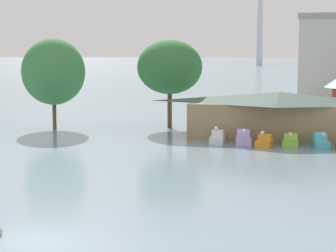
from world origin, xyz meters
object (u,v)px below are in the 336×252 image
(pedal_boat_cyan, at_px, (320,142))
(shoreline_tree_mid, at_px, (170,67))
(pedal_boat_white, at_px, (218,138))
(pedal_boat_lavender, at_px, (243,139))
(pedal_boat_lime, at_px, (291,141))
(shoreline_tree_tall_left, at_px, (53,72))
(pedal_boat_orange, at_px, (264,142))
(boathouse, at_px, (279,114))

(pedal_boat_cyan, xyz_separation_m, shoreline_tree_mid, (-17.67, 11.34, 6.75))
(pedal_boat_white, distance_m, shoreline_tree_mid, 15.02)
(pedal_boat_lavender, bearing_deg, pedal_boat_cyan, 85.67)
(pedal_boat_lime, bearing_deg, pedal_boat_cyan, 83.03)
(pedal_boat_white, distance_m, pedal_boat_lavender, 2.84)
(pedal_boat_lavender, bearing_deg, pedal_boat_white, -116.76)
(pedal_boat_white, xyz_separation_m, pedal_boat_lime, (7.22, 0.04, -0.05))
(pedal_boat_white, xyz_separation_m, pedal_boat_cyan, (10.04, -0.32, 0.02))
(pedal_boat_white, bearing_deg, pedal_boat_cyan, 86.89)
(pedal_boat_lime, distance_m, shoreline_tree_tall_left, 29.49)
(shoreline_tree_mid, bearing_deg, pedal_boat_cyan, -32.68)
(pedal_boat_lavender, bearing_deg, shoreline_tree_mid, -147.71)
(pedal_boat_lavender, xyz_separation_m, pedal_boat_orange, (2.07, -0.35, -0.11))
(shoreline_tree_mid, bearing_deg, pedal_boat_orange, -44.64)
(pedal_boat_orange, height_order, pedal_boat_cyan, pedal_boat_orange)
(pedal_boat_lavender, relative_size, pedal_boat_orange, 1.25)
(pedal_boat_white, height_order, pedal_boat_lavender, pedal_boat_white)
(boathouse, bearing_deg, pedal_boat_orange, -99.25)
(pedal_boat_white, xyz_separation_m, pedal_boat_lavender, (2.70, -0.88, 0.08))
(pedal_boat_white, bearing_deg, pedal_boat_lime, 89.03)
(pedal_boat_cyan, bearing_deg, pedal_boat_white, -102.53)
(pedal_boat_orange, height_order, shoreline_tree_tall_left, shoreline_tree_tall_left)
(pedal_boat_white, height_order, pedal_boat_orange, pedal_boat_white)
(pedal_boat_cyan, xyz_separation_m, shoreline_tree_tall_left, (-30.82, 7.12, 6.22))
(pedal_boat_white, height_order, pedal_boat_cyan, pedal_boat_white)
(pedal_boat_lime, bearing_deg, boathouse, -162.14)
(pedal_boat_orange, height_order, boathouse, boathouse)
(pedal_boat_orange, xyz_separation_m, boathouse, (0.97, 5.97, 2.07))
(pedal_boat_lime, relative_size, shoreline_tree_tall_left, 0.21)
(shoreline_tree_tall_left, bearing_deg, pedal_boat_lavender, -18.11)
(pedal_boat_orange, bearing_deg, pedal_boat_lavender, -93.24)
(boathouse, bearing_deg, pedal_boat_lavender, -118.38)
(pedal_boat_lime, distance_m, shoreline_tree_mid, 19.69)
(pedal_boat_white, bearing_deg, shoreline_tree_tall_left, -109.40)
(pedal_boat_white, xyz_separation_m, shoreline_tree_mid, (-7.64, 11.02, 6.77))
(pedal_boat_lavender, relative_size, pedal_boat_lime, 1.33)
(pedal_boat_lavender, xyz_separation_m, pedal_boat_cyan, (7.34, 0.56, -0.06))
(pedal_boat_white, distance_m, pedal_boat_orange, 4.92)
(pedal_boat_white, distance_m, pedal_boat_cyan, 10.04)
(pedal_boat_orange, relative_size, pedal_boat_cyan, 0.77)
(pedal_boat_lavender, xyz_separation_m, shoreline_tree_tall_left, (-23.48, 7.68, 6.16))
(pedal_boat_lavender, xyz_separation_m, shoreline_tree_mid, (-10.33, 11.90, 6.69))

